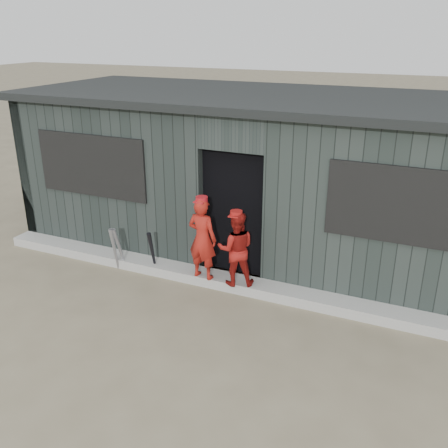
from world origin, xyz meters
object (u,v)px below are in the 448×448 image
at_px(player_grey_back, 278,241).
at_px(bat_mid, 120,248).
at_px(bat_left, 115,249).
at_px(bat_right, 152,252).
at_px(player_red_right, 236,249).
at_px(dugout, 265,174).
at_px(player_red_left, 202,239).

bearing_deg(player_grey_back, bat_mid, 25.83).
bearing_deg(bat_mid, bat_left, -131.36).
xyz_separation_m(bat_right, player_red_right, (1.41, -0.02, 0.33)).
relative_size(bat_left, dugout, 0.09).
bearing_deg(bat_left, player_red_right, 2.95).
distance_m(bat_mid, bat_right, 0.57).
height_order(player_grey_back, dugout, dugout).
distance_m(player_red_right, dugout, 1.92).
distance_m(bat_left, player_red_right, 2.05).
bearing_deg(player_red_right, bat_right, -24.61).
height_order(bat_right, player_red_right, player_red_right).
relative_size(bat_left, bat_right, 0.97).
bearing_deg(dugout, bat_mid, -133.20).
bearing_deg(player_red_left, bat_right, 3.76).
xyz_separation_m(bat_left, player_grey_back, (2.44, 0.71, 0.29)).
xyz_separation_m(player_red_right, player_grey_back, (0.42, 0.61, -0.05)).
bearing_deg(player_red_left, player_red_right, -173.43).
height_order(bat_right, player_grey_back, player_grey_back).
bearing_deg(player_red_left, player_grey_back, -141.30).
relative_size(bat_left, player_red_left, 0.59).
distance_m(bat_mid, dugout, 2.70).
distance_m(player_grey_back, dugout, 1.51).
bearing_deg(bat_right, player_red_right, -0.93).
bearing_deg(bat_left, player_red_left, 3.69).
height_order(bat_mid, dugout, dugout).
bearing_deg(dugout, player_grey_back, -61.49).
bearing_deg(bat_right, bat_mid, -173.36).
height_order(bat_right, dugout, dugout).
bearing_deg(player_red_right, player_grey_back, -148.53).
xyz_separation_m(bat_mid, dugout, (1.74, 1.85, 0.93)).
distance_m(bat_mid, player_grey_back, 2.49).
xyz_separation_m(bat_mid, bat_right, (0.56, 0.07, 0.01)).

